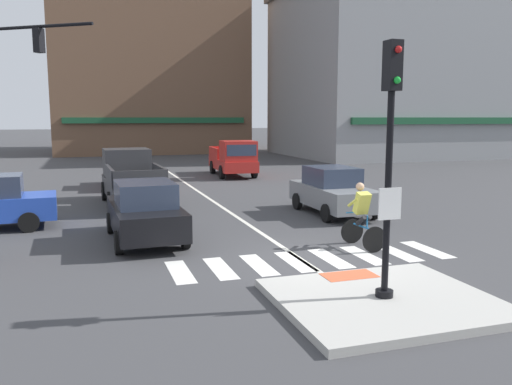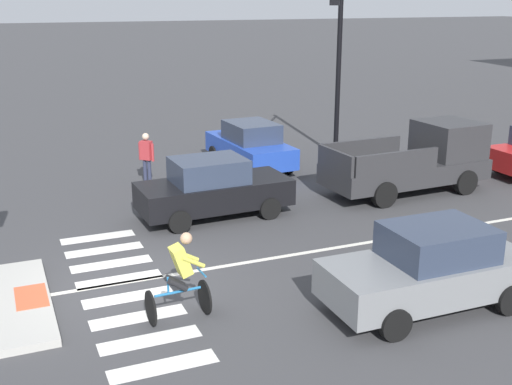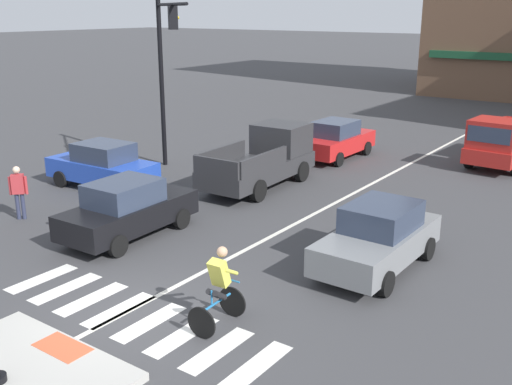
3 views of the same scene
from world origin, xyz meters
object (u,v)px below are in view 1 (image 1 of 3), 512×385
traffic_light_mast (1,89)px  pickup_truck_red_eastbound_distant (234,159)px  signal_pole (390,146)px  car_red_westbound_distant (125,170)px  pickup_truck_charcoal_westbound_far (130,179)px  car_grey_eastbound_mid (333,191)px  cyclist (362,214)px  car_black_westbound_near (145,212)px

traffic_light_mast → pickup_truck_red_eastbound_distant: 13.95m
signal_pole → pickup_truck_red_eastbound_distant: 21.03m
car_red_westbound_distant → traffic_light_mast: bearing=-128.4°
pickup_truck_charcoal_westbound_far → pickup_truck_red_eastbound_distant: (6.36, 7.82, 0.00)m
traffic_light_mast → pickup_truck_red_eastbound_distant: (10.68, 8.33, -3.33)m
traffic_light_mast → car_grey_eastbound_mid: 12.08m
car_red_westbound_distant → pickup_truck_red_eastbound_distant: pickup_truck_red_eastbound_distant is taller
traffic_light_mast → cyclist: size_ratio=3.93×
car_red_westbound_distant → car_black_westbound_near: same height
car_black_westbound_near → pickup_truck_red_eastbound_distant: (6.49, 14.42, 0.17)m
signal_pole → pickup_truck_charcoal_westbound_far: bearing=104.9°
car_grey_eastbound_mid → car_red_westbound_distant: (-6.38, 9.65, 0.00)m
pickup_truck_charcoal_westbound_far → signal_pole: bearing=-75.1°
signal_pole → car_black_westbound_near: signal_pole is taller
signal_pole → pickup_truck_red_eastbound_distant: size_ratio=0.86×
cyclist → car_grey_eastbound_mid: bearing=72.9°
pickup_truck_charcoal_westbound_far → car_red_westbound_distant: bearing=88.4°
pickup_truck_charcoal_westbound_far → car_black_westbound_near: bearing=-91.1°
car_grey_eastbound_mid → pickup_truck_red_eastbound_distant: bearing=90.8°
car_grey_eastbound_mid → pickup_truck_red_eastbound_distant: pickup_truck_red_eastbound_distant is taller
traffic_light_mast → car_grey_eastbound_mid: traffic_light_mast is taller
car_grey_eastbound_mid → car_red_westbound_distant: bearing=123.5°
cyclist → car_black_westbound_near: bearing=155.1°
pickup_truck_red_eastbound_distant → car_black_westbound_near: bearing=-114.2°
car_grey_eastbound_mid → cyclist: (-1.39, -4.52, 0.06)m
traffic_light_mast → car_red_westbound_distant: bearing=51.6°
car_grey_eastbound_mid → pickup_truck_red_eastbound_distant: 12.34m
traffic_light_mast → cyclist: bearing=-42.0°
car_red_westbound_distant → pickup_truck_red_eastbound_distant: (6.21, 2.69, 0.17)m
car_grey_eastbound_mid → car_black_westbound_near: (-6.65, -2.08, 0.00)m
car_red_westbound_distant → pickup_truck_charcoal_westbound_far: bearing=-91.6°
car_grey_eastbound_mid → cyclist: bearing=-107.1°
signal_pole → pickup_truck_red_eastbound_distant: signal_pole is taller
car_red_westbound_distant → car_black_westbound_near: 11.73m
pickup_truck_red_eastbound_distant → cyclist: pickup_truck_red_eastbound_distant is taller
signal_pole → car_red_westbound_distant: size_ratio=1.09×
signal_pole → car_grey_eastbound_mid: bearing=69.8°
car_black_westbound_near → pickup_truck_charcoal_westbound_far: 6.60m
pickup_truck_red_eastbound_distant → signal_pole: bearing=-98.0°
signal_pole → car_red_westbound_distant: (-3.29, 18.05, -2.04)m
car_black_westbound_near → car_red_westbound_distant: bearing=88.7°
signal_pole → car_grey_eastbound_mid: 9.18m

